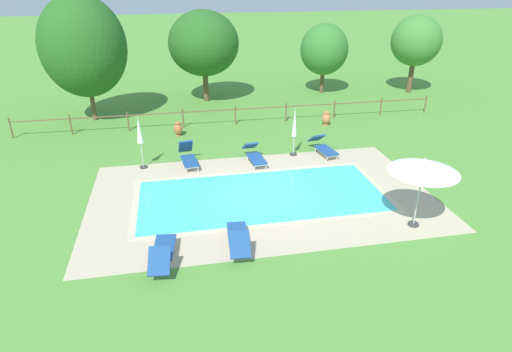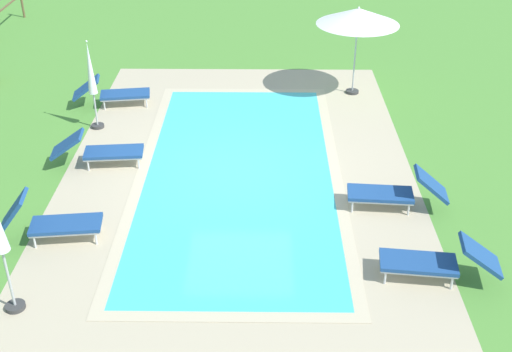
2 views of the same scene
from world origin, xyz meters
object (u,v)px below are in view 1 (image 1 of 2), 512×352
(sun_lounger_north_near_steps, at_px, (188,157))
(patio_umbrella_open_foreground, at_px, (424,166))
(terracotta_urn_by_tree, at_px, (326,118))
(sun_lounger_north_mid, at_px, (238,237))
(sun_lounger_north_far, at_px, (323,147))
(sun_lounger_south_near_corner, at_px, (255,155))
(patio_umbrella_closed_row_mid_west, at_px, (294,127))
(tree_centre, at_px, (204,44))
(terracotta_urn_near_fence, at_px, (178,129))
(patio_umbrella_closed_row_west, at_px, (140,135))
(sun_lounger_north_end, at_px, (163,251))
(tree_east_mid, at_px, (416,41))
(tree_west_mid, at_px, (83,47))
(tree_far_west, at_px, (324,50))

(sun_lounger_north_near_steps, xyz_separation_m, patio_umbrella_open_foreground, (7.12, -6.42, 1.78))
(terracotta_urn_by_tree, bearing_deg, sun_lounger_north_mid, -121.71)
(sun_lounger_north_mid, height_order, terracotta_urn_by_tree, sun_lounger_north_mid)
(sun_lounger_north_far, height_order, sun_lounger_south_near_corner, sun_lounger_north_far)
(patio_umbrella_closed_row_mid_west, relative_size, tree_centre, 0.40)
(sun_lounger_south_near_corner, bearing_deg, terracotta_urn_near_fence, 127.81)
(sun_lounger_north_near_steps, xyz_separation_m, patio_umbrella_closed_row_west, (-1.94, 0.08, 1.12))
(sun_lounger_north_end, bearing_deg, tree_east_mid, 44.53)
(patio_umbrella_closed_row_west, bearing_deg, tree_centre, 70.38)
(sun_lounger_north_end, distance_m, patio_umbrella_closed_row_west, 7.10)
(tree_west_mid, xyz_separation_m, tree_east_mid, (20.78, 2.32, -0.59))
(sun_lounger_north_mid, distance_m, sun_lounger_south_near_corner, 6.51)
(sun_lounger_south_near_corner, distance_m, tree_centre, 11.08)
(sun_lounger_north_end, bearing_deg, sun_lounger_north_near_steps, 81.05)
(sun_lounger_north_mid, height_order, patio_umbrella_closed_row_west, patio_umbrella_closed_row_west)
(sun_lounger_south_near_corner, distance_m, terracotta_urn_by_tree, 6.46)
(sun_lounger_north_near_steps, bearing_deg, patio_umbrella_open_foreground, -42.05)
(sun_lounger_north_far, height_order, tree_east_mid, tree_east_mid)
(sun_lounger_south_near_corner, xyz_separation_m, patio_umbrella_open_foreground, (4.23, -6.13, 1.81))
(tree_east_mid, bearing_deg, terracotta_urn_near_fence, -159.85)
(sun_lounger_north_mid, xyz_separation_m, terracotta_urn_by_tree, (6.54, 10.58, 0.03))
(sun_lounger_north_mid, xyz_separation_m, patio_umbrella_open_foreground, (5.95, 0.14, 1.80))
(sun_lounger_north_far, distance_m, patio_umbrella_open_foreground, 6.80)
(terracotta_urn_near_fence, bearing_deg, tree_east_mid, 20.15)
(tree_far_west, distance_m, tree_west_mid, 15.14)
(tree_centre, relative_size, tree_east_mid, 1.10)
(tree_centre, bearing_deg, tree_west_mid, -157.26)
(sun_lounger_north_mid, relative_size, terracotta_urn_near_fence, 2.75)
(terracotta_urn_near_fence, relative_size, tree_west_mid, 0.11)
(sun_lounger_south_near_corner, xyz_separation_m, tree_west_mid, (-7.81, 7.75, 3.69))
(patio_umbrella_closed_row_west, height_order, terracotta_urn_by_tree, patio_umbrella_closed_row_west)
(sun_lounger_north_near_steps, bearing_deg, terracotta_urn_near_fence, 94.82)
(sun_lounger_north_far, distance_m, tree_far_west, 11.65)
(sun_lounger_north_near_steps, xyz_separation_m, sun_lounger_north_far, (6.18, 0.07, -0.03))
(patio_umbrella_closed_row_west, bearing_deg, terracotta_urn_by_tree, 22.23)
(sun_lounger_north_near_steps, bearing_deg, tree_far_west, 47.92)
(terracotta_urn_by_tree, bearing_deg, sun_lounger_north_end, -128.89)
(sun_lounger_north_end, height_order, sun_lounger_south_near_corner, sun_lounger_north_end)
(tree_far_west, bearing_deg, sun_lounger_north_near_steps, -132.08)
(sun_lounger_north_near_steps, relative_size, sun_lounger_north_mid, 0.94)
(patio_umbrella_closed_row_mid_west, height_order, tree_west_mid, tree_west_mid)
(sun_lounger_south_near_corner, bearing_deg, tree_east_mid, 37.84)
(patio_umbrella_closed_row_mid_west, bearing_deg, patio_umbrella_open_foreground, -70.86)
(tree_far_west, bearing_deg, tree_east_mid, -9.88)
(sun_lounger_north_mid, bearing_deg, terracotta_urn_by_tree, 58.29)
(sun_lounger_north_far, relative_size, sun_lounger_south_near_corner, 1.00)
(sun_lounger_north_near_steps, height_order, sun_lounger_south_near_corner, sun_lounger_north_near_steps)
(patio_umbrella_closed_row_west, height_order, patio_umbrella_closed_row_mid_west, patio_umbrella_closed_row_west)
(terracotta_urn_near_fence, bearing_deg, tree_far_west, 34.66)
(sun_lounger_north_near_steps, relative_size, tree_east_mid, 0.37)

